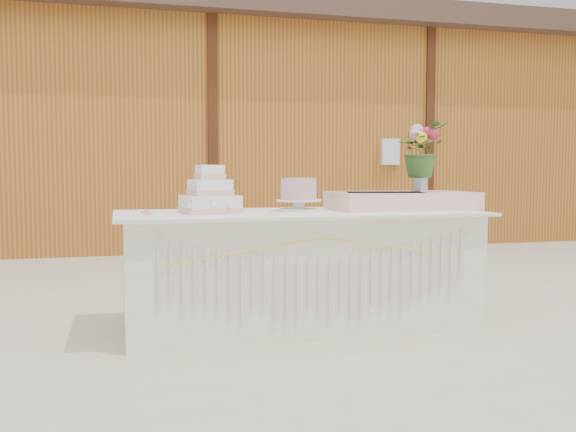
% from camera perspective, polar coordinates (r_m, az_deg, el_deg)
% --- Properties ---
extents(ground, '(80.00, 80.00, 0.00)m').
position_cam_1_polar(ground, '(4.38, 1.02, -9.70)').
color(ground, beige).
rests_on(ground, ground).
extents(barn, '(12.60, 4.60, 3.30)m').
position_cam_1_polar(barn, '(10.17, -8.39, 7.55)').
color(barn, '#B06824').
rests_on(barn, ground).
extents(cake_table, '(2.40, 1.00, 0.77)m').
position_cam_1_polar(cake_table, '(4.30, 1.05, -4.70)').
color(cake_table, white).
rests_on(cake_table, ground).
extents(wedding_cake, '(0.39, 0.39, 0.31)m').
position_cam_1_polar(wedding_cake, '(4.15, -6.96, 1.71)').
color(wedding_cake, white).
rests_on(wedding_cake, cake_table).
extents(pink_cake_stand, '(0.31, 0.31, 0.22)m').
position_cam_1_polar(pink_cake_stand, '(4.32, 0.96, 2.09)').
color(pink_cake_stand, white).
rests_on(pink_cake_stand, cake_table).
extents(satin_runner, '(0.98, 0.58, 0.12)m').
position_cam_1_polar(satin_runner, '(4.58, 10.02, 1.36)').
color(satin_runner, beige).
rests_on(satin_runner, cake_table).
extents(flower_vase, '(0.11, 0.11, 0.15)m').
position_cam_1_polar(flower_vase, '(4.70, 11.67, 3.06)').
color(flower_vase, silver).
rests_on(flower_vase, satin_runner).
extents(bouquet, '(0.45, 0.43, 0.40)m').
position_cam_1_polar(bouquet, '(4.71, 11.72, 6.37)').
color(bouquet, '#386126').
rests_on(bouquet, flower_vase).
extents(loose_flowers, '(0.21, 0.32, 0.02)m').
position_cam_1_polar(loose_flowers, '(4.20, -12.40, 0.36)').
color(loose_flowers, pink).
rests_on(loose_flowers, cake_table).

